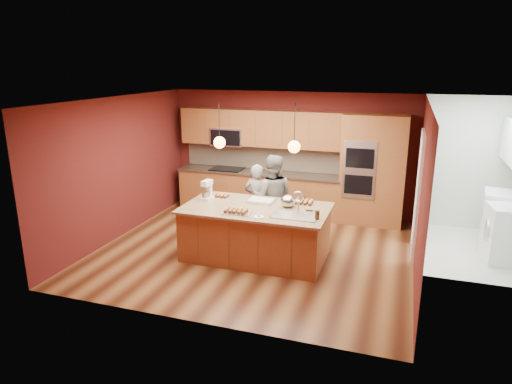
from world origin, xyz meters
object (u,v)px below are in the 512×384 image
(stand_mixer, at_px, (207,191))
(mixing_bowl, at_px, (288,201))
(island, at_px, (257,232))
(person_left, at_px, (257,201))
(person_right, at_px, (272,197))

(stand_mixer, height_order, mixing_bowl, stand_mixer)
(island, relative_size, mixing_bowl, 9.54)
(stand_mixer, relative_size, mixing_bowl, 1.35)
(person_left, bearing_deg, person_right, -173.67)
(person_left, bearing_deg, mixing_bowl, 142.97)
(person_left, distance_m, person_right, 0.32)
(island, xyz_separation_m, mixing_bowl, (0.50, 0.19, 0.55))
(stand_mixer, bearing_deg, person_right, 43.54)
(person_left, xyz_separation_m, stand_mixer, (-0.69, -0.79, 0.34))
(person_right, relative_size, stand_mixer, 4.70)
(mixing_bowl, bearing_deg, island, -159.12)
(person_left, relative_size, stand_mixer, 4.13)
(person_left, distance_m, mixing_bowl, 1.15)
(mixing_bowl, bearing_deg, stand_mixer, -179.00)
(person_right, relative_size, mixing_bowl, 6.32)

